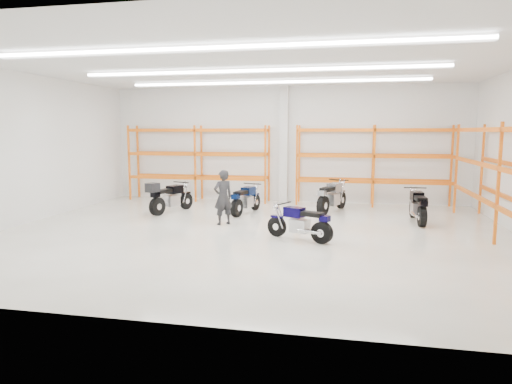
% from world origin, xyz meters
% --- Properties ---
extents(ground, '(14.00, 14.00, 0.00)m').
position_xyz_m(ground, '(0.00, 0.00, 0.00)').
color(ground, beige).
rests_on(ground, ground).
extents(room_shell, '(14.02, 12.02, 4.51)m').
position_xyz_m(room_shell, '(0.00, 0.03, 3.28)').
color(room_shell, white).
rests_on(room_shell, ground).
extents(motorcycle_main, '(1.77, 0.95, 0.93)m').
position_xyz_m(motorcycle_main, '(1.38, -0.54, 0.43)').
color(motorcycle_main, black).
rests_on(motorcycle_main, ground).
extents(motorcycle_back_a, '(1.03, 2.08, 1.10)m').
position_xyz_m(motorcycle_back_a, '(-3.47, 2.47, 0.53)').
color(motorcycle_back_a, black).
rests_on(motorcycle_back_a, ground).
extents(motorcycle_back_b, '(0.81, 1.97, 0.98)m').
position_xyz_m(motorcycle_back_b, '(-0.88, 2.86, 0.46)').
color(motorcycle_back_b, black).
rests_on(motorcycle_back_b, ground).
extents(motorcycle_back_c, '(1.04, 2.10, 1.08)m').
position_xyz_m(motorcycle_back_c, '(1.95, 3.78, 0.51)').
color(motorcycle_back_c, black).
rests_on(motorcycle_back_c, ground).
extents(motorcycle_back_d, '(0.69, 2.07, 1.02)m').
position_xyz_m(motorcycle_back_d, '(4.61, 2.48, 0.48)').
color(motorcycle_back_d, black).
rests_on(motorcycle_back_d, ground).
extents(standing_man, '(0.71, 0.69, 1.64)m').
position_xyz_m(standing_man, '(-1.12, 1.01, 0.82)').
color(standing_man, black).
rests_on(standing_man, ground).
extents(structural_column, '(0.32, 0.32, 4.50)m').
position_xyz_m(structural_column, '(0.00, 5.82, 2.25)').
color(structural_column, white).
rests_on(structural_column, ground).
extents(pallet_racking_back_left, '(5.67, 0.87, 3.00)m').
position_xyz_m(pallet_racking_back_left, '(-3.40, 5.48, 1.79)').
color(pallet_racking_back_left, orange).
rests_on(pallet_racking_back_left, ground).
extents(pallet_racking_back_right, '(5.67, 0.87, 3.00)m').
position_xyz_m(pallet_racking_back_right, '(3.40, 5.48, 1.79)').
color(pallet_racking_back_right, orange).
rests_on(pallet_racking_back_right, ground).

